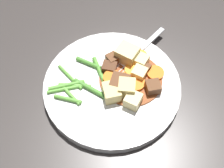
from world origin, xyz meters
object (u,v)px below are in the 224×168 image
object	(u,v)px
meat_chunk_2	(153,87)
meat_chunk_4	(110,68)
potato_chunk_4	(141,61)
meat_chunk_0	(112,59)
meat_chunk_1	(144,69)
potato_chunk_5	(133,100)
carrot_slice_0	(136,83)
potato_chunk_1	(127,88)
potato_chunk_2	(113,92)
potato_chunk_3	(139,73)
fork	(135,55)
carrot_slice_3	(131,63)
carrot_slice_1	(115,79)
dinner_plate	(112,86)
potato_chunk_0	(127,54)
carrot_slice_5	(140,57)
carrot_slice_6	(128,77)
carrot_slice_7	(112,86)
carrot_slice_2	(155,73)
carrot_slice_4	(132,71)
meat_chunk_3	(120,83)

from	to	relation	value
meat_chunk_2	meat_chunk_4	distance (m)	0.09
potato_chunk_4	meat_chunk_0	world-z (taller)	potato_chunk_4
meat_chunk_1	potato_chunk_5	bearing A→B (deg)	-108.06
carrot_slice_0	potato_chunk_1	xyz separation A→B (m)	(-0.02, -0.02, 0.01)
potato_chunk_2	potato_chunk_3	bearing A→B (deg)	42.44
fork	carrot_slice_3	bearing A→B (deg)	-110.19
carrot_slice_1	fork	bearing A→B (deg)	57.13
dinner_plate	potato_chunk_0	size ratio (longest dim) A/B	6.65
carrot_slice_5	potato_chunk_3	world-z (taller)	potato_chunk_3
carrot_slice_6	potato_chunk_1	xyz separation A→B (m)	(-0.00, -0.03, 0.01)
carrot_slice_7	potato_chunk_3	size ratio (longest dim) A/B	1.03
meat_chunk_1	carrot_slice_2	bearing A→B (deg)	-19.76
potato_chunk_5	meat_chunk_2	world-z (taller)	potato_chunk_5
carrot_slice_7	potato_chunk_2	distance (m)	0.02
potato_chunk_2	carrot_slice_4	bearing A→B (deg)	56.41
carrot_slice_2	carrot_slice_1	bearing A→B (deg)	-168.35
carrot_slice_5	meat_chunk_2	bearing A→B (deg)	-73.97
potato_chunk_0	meat_chunk_4	distance (m)	0.04
potato_chunk_0	potato_chunk_1	distance (m)	0.08
carrot_slice_4	meat_chunk_0	world-z (taller)	meat_chunk_0
carrot_slice_0	meat_chunk_4	xyz separation A→B (m)	(-0.05, 0.03, 0.00)
carrot_slice_2	meat_chunk_4	distance (m)	0.09
meat_chunk_0	potato_chunk_4	bearing A→B (deg)	-3.92
potato_chunk_0	potato_chunk_5	world-z (taller)	potato_chunk_0
meat_chunk_1	meat_chunk_3	xyz separation A→B (m)	(-0.05, -0.04, 0.01)
fork	carrot_slice_6	bearing A→B (deg)	-104.10
potato_chunk_0	meat_chunk_0	size ratio (longest dim) A/B	1.81
carrot_slice_0	carrot_slice_4	bearing A→B (deg)	104.63
carrot_slice_5	potato_chunk_2	size ratio (longest dim) A/B	0.81
carrot_slice_6	meat_chunk_3	world-z (taller)	meat_chunk_3
potato_chunk_1	potato_chunk_2	bearing A→B (deg)	-163.75
meat_chunk_2	meat_chunk_3	size ratio (longest dim) A/B	0.77
potato_chunk_1	carrot_slice_6	bearing A→B (deg)	82.86
dinner_plate	meat_chunk_2	distance (m)	0.08
carrot_slice_2	potato_chunk_4	bearing A→B (deg)	137.18
carrot_slice_3	potato_chunk_5	bearing A→B (deg)	-88.88
carrot_slice_5	fork	distance (m)	0.01
carrot_slice_1	potato_chunk_1	distance (m)	0.04
dinner_plate	potato_chunk_2	size ratio (longest dim) A/B	7.29
carrot_slice_4	potato_chunk_5	distance (m)	0.07
carrot_slice_5	potato_chunk_2	bearing A→B (deg)	-120.43
meat_chunk_2	carrot_slice_4	bearing A→B (deg)	134.20
carrot_slice_1	potato_chunk_5	world-z (taller)	potato_chunk_5
meat_chunk_1	meat_chunk_3	bearing A→B (deg)	-141.19
carrot_slice_5	potato_chunk_0	distance (m)	0.03
meat_chunk_4	potato_chunk_4	bearing A→B (deg)	14.80
potato_chunk_5	potato_chunk_4	bearing A→B (deg)	78.90
carrot_slice_6	potato_chunk_1	distance (m)	0.03
potato_chunk_1	meat_chunk_0	world-z (taller)	potato_chunk_1
potato_chunk_1	potato_chunk_4	xyz separation A→B (m)	(0.03, 0.07, -0.00)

